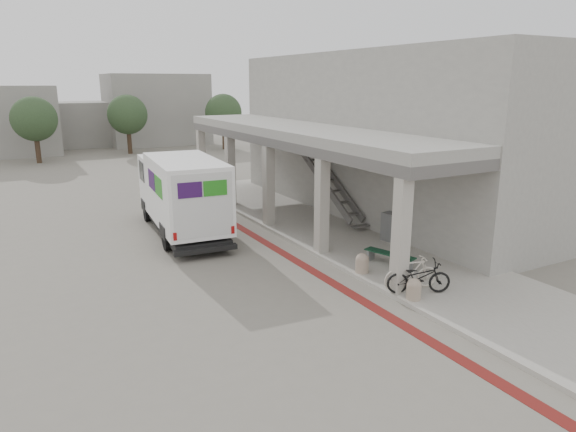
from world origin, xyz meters
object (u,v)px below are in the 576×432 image
fedex_truck (181,193)px  utility_cabinet (391,227)px  bicycle_black (419,277)px  bench (390,257)px  bicycle_cream (411,273)px

fedex_truck → utility_cabinet: fedex_truck is taller
fedex_truck → bicycle_black: bearing=-62.8°
fedex_truck → bench: fedex_truck is taller
utility_cabinet → bicycle_cream: 4.59m
fedex_truck → utility_cabinet: (6.27, -5.02, -0.98)m
bicycle_cream → bench: bearing=-7.9°
utility_cabinet → bicycle_cream: (-2.50, -3.85, -0.04)m
fedex_truck → bicycle_black: (3.77, -9.18, -1.04)m
bicycle_black → bicycle_cream: bicycle_cream is taller
bench → bicycle_black: 2.26m
bench → bicycle_black: size_ratio=0.98×
bicycle_black → bicycle_cream: size_ratio=1.10×
fedex_truck → bench: size_ratio=4.22×
bench → bicycle_cream: size_ratio=1.07×
utility_cabinet → bicycle_black: 4.86m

